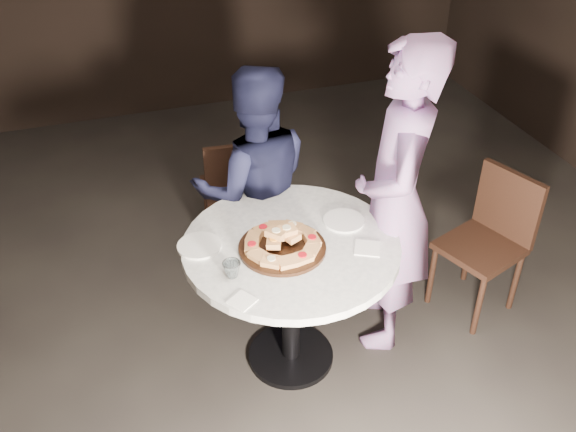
{
  "coord_description": "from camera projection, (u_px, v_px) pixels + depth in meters",
  "views": [
    {
      "loc": [
        -0.8,
        -2.39,
        2.75
      ],
      "look_at": [
        0.04,
        0.07,
        0.95
      ],
      "focal_mm": 40.0,
      "sensor_mm": 36.0,
      "label": 1
    }
  ],
  "objects": [
    {
      "name": "napkin_near",
      "position": [
        242.0,
        301.0,
        2.84
      ],
      "size": [
        0.14,
        0.14,
        0.01
      ],
      "primitive_type": "cube",
      "rotation": [
        0.0,
        0.0,
        0.59
      ],
      "color": "white",
      "rests_on": "table"
    },
    {
      "name": "serving_board",
      "position": [
        282.0,
        248.0,
        3.15
      ],
      "size": [
        0.44,
        0.44,
        0.02
      ],
      "primitive_type": "cylinder",
      "rotation": [
        0.0,
        0.0,
        0.02
      ],
      "color": "black",
      "rests_on": "table"
    },
    {
      "name": "floor",
      "position": [
        286.0,
        361.0,
        3.64
      ],
      "size": [
        7.0,
        7.0,
        0.0
      ],
      "primitive_type": "plane",
      "color": "black",
      "rests_on": "ground"
    },
    {
      "name": "diner_teal",
      "position": [
        395.0,
        202.0,
        3.36
      ],
      "size": [
        0.66,
        0.77,
        1.8
      ],
      "primitive_type": "imported",
      "rotation": [
        0.0,
        0.0,
        -2.0
      ],
      "color": "#86649C",
      "rests_on": "ground"
    },
    {
      "name": "focaccia_pile",
      "position": [
        282.0,
        241.0,
        3.13
      ],
      "size": [
        0.39,
        0.38,
        0.1
      ],
      "rotation": [
        0.0,
        0.0,
        -0.14
      ],
      "color": "#BB7F48",
      "rests_on": "serving_board"
    },
    {
      "name": "napkin_far",
      "position": [
        367.0,
        248.0,
        3.15
      ],
      "size": [
        0.17,
        0.17,
        0.01
      ],
      "primitive_type": "cube",
      "rotation": [
        0.0,
        0.0,
        -0.48
      ],
      "color": "white",
      "rests_on": "table"
    },
    {
      "name": "plate_left",
      "position": [
        199.0,
        246.0,
        3.16
      ],
      "size": [
        0.28,
        0.28,
        0.01
      ],
      "primitive_type": "cylinder",
      "rotation": [
        0.0,
        0.0,
        0.31
      ],
      "color": "white",
      "rests_on": "table"
    },
    {
      "name": "chair_right",
      "position": [
        491.0,
        233.0,
        3.78
      ],
      "size": [
        0.55,
        0.54,
        0.89
      ],
      "rotation": [
        0.0,
        0.0,
        -1.23
      ],
      "color": "black",
      "rests_on": "ground"
    },
    {
      "name": "chair_far",
      "position": [
        237.0,
        188.0,
        4.18
      ],
      "size": [
        0.46,
        0.47,
        0.89
      ],
      "rotation": [
        0.0,
        0.0,
        3.05
      ],
      "color": "black",
      "rests_on": "ground"
    },
    {
      "name": "diner_navy",
      "position": [
        254.0,
        189.0,
        3.73
      ],
      "size": [
        0.8,
        0.66,
        1.51
      ],
      "primitive_type": "imported",
      "rotation": [
        0.0,
        0.0,
        3.02
      ],
      "color": "black",
      "rests_on": "ground"
    },
    {
      "name": "table",
      "position": [
        291.0,
        267.0,
        3.28
      ],
      "size": [
        1.22,
        1.22,
        0.82
      ],
      "rotation": [
        0.0,
        0.0,
        0.13
      ],
      "color": "black",
      "rests_on": "ground"
    },
    {
      "name": "plate_right",
      "position": [
        344.0,
        221.0,
        3.34
      ],
      "size": [
        0.28,
        0.28,
        0.01
      ],
      "primitive_type": "cylinder",
      "rotation": [
        0.0,
        0.0,
        -0.39
      ],
      "color": "white",
      "rests_on": "table"
    },
    {
      "name": "water_glass",
      "position": [
        232.0,
        269.0,
        2.96
      ],
      "size": [
        0.11,
        0.11,
        0.08
      ],
      "primitive_type": "imported",
      "rotation": [
        0.0,
        0.0,
        -0.3
      ],
      "color": "silver",
      "rests_on": "table"
    }
  ]
}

